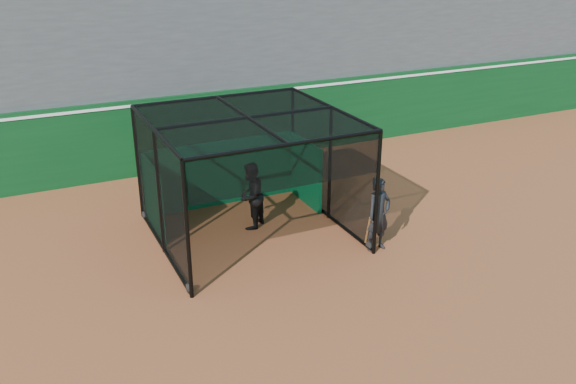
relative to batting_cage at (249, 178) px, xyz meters
name	(u,v)px	position (x,y,z in m)	size (l,w,h in m)	color
ground	(284,290)	(-0.40, -2.91, -1.56)	(120.00, 120.00, 0.00)	brown
outfield_wall	(174,131)	(-0.40, 5.59, -0.28)	(50.00, 0.50, 2.50)	#0B3D18
grandstand	(139,19)	(-0.40, 9.37, 2.91)	(50.00, 7.85, 8.95)	#4C4C4F
batting_cage	(249,178)	(0.00, 0.00, 0.00)	(4.72, 4.67, 3.13)	black
batter	(251,196)	(0.16, 0.36, -0.66)	(0.88, 0.68, 1.80)	black
on_deck_player	(379,215)	(2.50, -2.15, -0.62)	(0.76, 0.57, 1.89)	black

